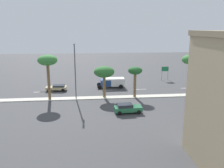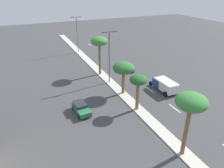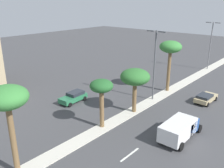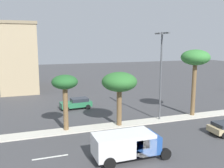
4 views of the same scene
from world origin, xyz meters
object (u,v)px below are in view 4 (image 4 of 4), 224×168
at_px(commercial_building, 19,57).
at_px(palm_tree_right, 119,83).
at_px(palm_tree_trailing, 195,60).
at_px(box_truck, 129,144).
at_px(street_lamp_front, 161,69).
at_px(palm_tree_rear, 65,85).
at_px(sedan_green_front, 77,103).

xyz_separation_m(commercial_building, palm_tree_right, (26.74, 10.27, -1.48)).
xyz_separation_m(palm_tree_right, palm_tree_trailing, (-0.53, 9.93, 2.17)).
distance_m(commercial_building, palm_tree_trailing, 33.09).
xyz_separation_m(commercial_building, box_truck, (34.12, 8.24, -5.05)).
distance_m(palm_tree_trailing, street_lamp_front, 4.82).
relative_size(palm_tree_rear, palm_tree_right, 0.98).
distance_m(palm_tree_right, sedan_green_front, 9.94).
bearing_deg(palm_tree_right, palm_tree_rear, -94.62).
distance_m(palm_tree_trailing, box_truck, 15.45).
bearing_deg(box_truck, palm_tree_right, 164.66).
height_order(commercial_building, palm_tree_rear, commercial_building).
height_order(sedan_green_front, box_truck, box_truck).
distance_m(palm_tree_rear, palm_tree_trailing, 15.74).
relative_size(palm_tree_rear, box_truck, 0.97).
xyz_separation_m(commercial_building, palm_tree_rear, (26.28, 4.60, -1.45)).
distance_m(palm_tree_right, palm_tree_trailing, 10.18).
xyz_separation_m(palm_tree_right, box_truck, (7.39, -2.03, -3.57)).
bearing_deg(sedan_green_front, palm_tree_right, 18.63).
relative_size(commercial_building, palm_tree_trailing, 1.75).
relative_size(commercial_building, box_truck, 2.41).
xyz_separation_m(commercial_building, palm_tree_trailing, (26.20, 20.19, 0.69)).
bearing_deg(sedan_green_front, palm_tree_trailing, 57.77).
bearing_deg(box_truck, commercial_building, -166.43).
bearing_deg(box_truck, palm_tree_rear, -155.10).
distance_m(commercial_building, sedan_green_front, 20.30).
bearing_deg(sedan_green_front, commercial_building, -157.89).
distance_m(palm_tree_right, box_truck, 8.45).
xyz_separation_m(palm_tree_trailing, street_lamp_front, (0.13, -4.71, -0.97)).
relative_size(commercial_building, palm_tree_rear, 2.48).
height_order(palm_tree_rear, sedan_green_front, palm_tree_rear).
bearing_deg(street_lamp_front, sedan_green_front, -135.37).
bearing_deg(palm_tree_trailing, street_lamp_front, -88.38).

